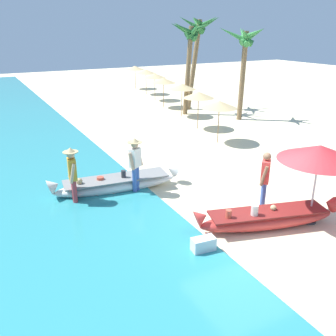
# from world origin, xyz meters

# --- Properties ---
(ground_plane) EXTENTS (80.00, 80.00, 0.00)m
(ground_plane) POSITION_xyz_m (0.00, 0.00, 0.00)
(ground_plane) COLOR beige
(boat_red_foreground) EXTENTS (3.96, 1.73, 0.76)m
(boat_red_foreground) POSITION_xyz_m (0.49, -0.34, 0.27)
(boat_red_foreground) COLOR red
(boat_red_foreground) RESTS_ON ground
(boat_white_midground) EXTENTS (4.25, 1.30, 0.78)m
(boat_white_midground) POSITION_xyz_m (-2.16, 3.66, 0.27)
(boat_white_midground) COLOR white
(boat_white_midground) RESTS_ON ground
(person_vendor_hatted) EXTENTS (0.57, 0.46, 1.83)m
(person_vendor_hatted) POSITION_xyz_m (-1.66, 3.22, 1.06)
(person_vendor_hatted) COLOR #3D5BA8
(person_vendor_hatted) RESTS_ON ground
(person_tourist_customer) EXTENTS (0.54, 0.53, 1.77)m
(person_tourist_customer) POSITION_xyz_m (1.00, 0.41, 1.00)
(person_tourist_customer) COLOR #3D5BA8
(person_tourist_customer) RESTS_ON ground
(person_vendor_assistant) EXTENTS (0.44, 0.57, 1.77)m
(person_vendor_assistant) POSITION_xyz_m (-3.56, 3.39, 1.02)
(person_vendor_assistant) COLOR #B2383D
(person_vendor_assistant) RESTS_ON ground
(patio_umbrella_large) EXTENTS (2.07, 2.07, 2.17)m
(patio_umbrella_large) POSITION_xyz_m (1.71, -0.67, 1.96)
(patio_umbrella_large) COLOR #B7B7BC
(patio_umbrella_large) RESTS_ON ground
(parasol_row_0) EXTENTS (1.60, 1.60, 1.91)m
(parasol_row_0) POSITION_xyz_m (3.84, 6.50, 1.75)
(parasol_row_0) COLOR #8E6B47
(parasol_row_0) RESTS_ON ground
(parasol_row_1) EXTENTS (1.60, 1.60, 1.91)m
(parasol_row_1) POSITION_xyz_m (4.37, 9.02, 1.75)
(parasol_row_1) COLOR #8E6B47
(parasol_row_1) RESTS_ON ground
(parasol_row_2) EXTENTS (1.60, 1.60, 1.91)m
(parasol_row_2) POSITION_xyz_m (5.06, 11.82, 1.75)
(parasol_row_2) COLOR #8E6B47
(parasol_row_2) RESTS_ON ground
(parasol_row_3) EXTENTS (1.60, 1.60, 1.91)m
(parasol_row_3) POSITION_xyz_m (5.33, 14.65, 1.75)
(parasol_row_3) COLOR #8E6B47
(parasol_row_3) RESTS_ON ground
(parasol_row_4) EXTENTS (1.60, 1.60, 1.91)m
(parasol_row_4) POSITION_xyz_m (5.98, 17.18, 1.75)
(parasol_row_4) COLOR #8E6B47
(parasol_row_4) RESTS_ON ground
(parasol_row_5) EXTENTS (1.60, 1.60, 1.91)m
(parasol_row_5) POSITION_xyz_m (6.53, 19.84, 1.75)
(parasol_row_5) COLOR #8E6B47
(parasol_row_5) RESTS_ON ground
(parasol_row_6) EXTENTS (1.60, 1.60, 1.91)m
(parasol_row_6) POSITION_xyz_m (6.90, 22.80, 1.75)
(parasol_row_6) COLOR #8E6B47
(parasol_row_6) RESTS_ON ground
(palm_tree_tall_inland) EXTENTS (2.64, 2.37, 5.09)m
(palm_tree_tall_inland) POSITION_xyz_m (7.62, 9.62, 3.98)
(palm_tree_tall_inland) COLOR brown
(palm_tree_tall_inland) RESTS_ON ground
(palm_tree_leaning_seaward) EXTENTS (2.90, 2.78, 5.35)m
(palm_tree_leaning_seaward) POSITION_xyz_m (5.83, 12.28, 4.34)
(palm_tree_leaning_seaward) COLOR brown
(palm_tree_leaning_seaward) RESTS_ON ground
(palm_tree_mid_cluster) EXTENTS (2.71, 2.80, 5.73)m
(palm_tree_mid_cluster) POSITION_xyz_m (7.09, 13.37, 4.51)
(palm_tree_mid_cluster) COLOR brown
(palm_tree_mid_cluster) RESTS_ON ground
(cooler_box) EXTENTS (0.58, 0.34, 0.41)m
(cooler_box) POSITION_xyz_m (-1.63, -0.54, 0.21)
(cooler_box) COLOR silver
(cooler_box) RESTS_ON ground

